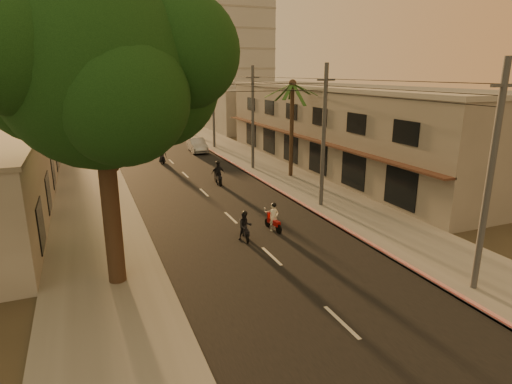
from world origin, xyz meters
TOP-DOWN VIEW (x-y plane):
  - ground at (0.00, 0.00)m, footprint 160.00×160.00m
  - road at (0.00, 20.00)m, footprint 10.00×140.00m
  - sidewalk_right at (7.50, 20.00)m, footprint 5.00×140.00m
  - sidewalk_left at (-7.50, 20.00)m, footprint 5.00×140.00m
  - curb_stripe at (5.10, 15.00)m, footprint 0.20×60.00m
  - shophouse_row at (13.95, 18.00)m, footprint 8.80×34.20m
  - distant_tower at (16.00, 56.00)m, footprint 12.10×12.10m
  - broadleaf_tree at (-6.61, 2.14)m, footprint 9.60×8.70m
  - palm_tree at (8.00, 16.00)m, footprint 5.00×5.00m
  - utility_poles at (6.20, 20.00)m, footprint 1.20×48.26m
  - filler_right at (14.00, 45.00)m, footprint 8.00×14.00m
  - filler_left_near at (-14.00, 34.00)m, footprint 8.00×14.00m
  - filler_left_far at (-14.00, 52.00)m, footprint 8.00×14.00m
  - scooter_red at (1.51, 5.11)m, footprint 0.71×1.65m
  - scooter_mid_a at (-0.42, 4.46)m, footprint 0.89×1.62m
  - scooter_mid_b at (1.68, 15.94)m, footprint 1.06×1.90m
  - scooter_far_a at (-0.90, 25.73)m, footprint 0.87×1.80m
  - parked_car at (3.70, 30.20)m, footprint 2.02×4.69m

SIDE VIEW (x-z plane):
  - ground at x=0.00m, z-range 0.00..0.00m
  - road at x=0.00m, z-range 0.00..0.02m
  - sidewalk_right at x=7.50m, z-range 0.00..0.12m
  - sidewalk_left at x=-7.50m, z-range 0.00..0.12m
  - curb_stripe at x=5.10m, z-range 0.00..0.20m
  - scooter_red at x=1.51m, z-range -0.10..1.53m
  - scooter_mid_a at x=-0.42m, z-range -0.07..1.52m
  - parked_car at x=3.70m, z-range 0.00..1.49m
  - scooter_far_a at x=-0.90m, z-range -0.09..1.68m
  - scooter_mid_b at x=1.68m, z-range -0.10..1.77m
  - filler_left_near at x=-14.00m, z-range 0.00..4.40m
  - filler_right at x=14.00m, z-range 0.00..6.00m
  - filler_left_far at x=-14.00m, z-range 0.00..7.00m
  - shophouse_row at x=13.95m, z-range 0.00..7.30m
  - utility_poles at x=6.20m, z-range 2.04..11.04m
  - palm_tree at x=8.00m, z-range 3.05..11.25m
  - broadleaf_tree at x=-6.61m, z-range 2.43..14.53m
  - distant_tower at x=16.00m, z-range 0.00..28.00m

